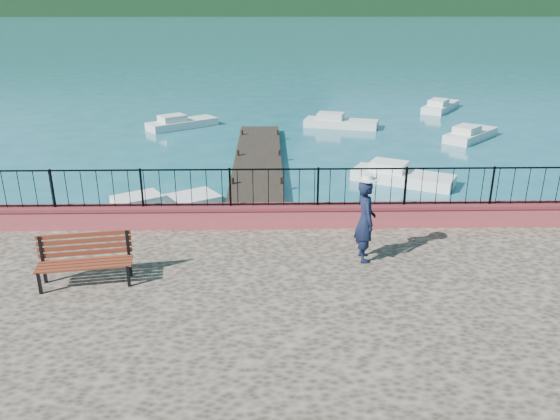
{
  "coord_description": "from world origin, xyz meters",
  "views": [
    {
      "loc": [
        -1.52,
        -9.24,
        6.59
      ],
      "look_at": [
        -1.29,
        2.0,
        2.3
      ],
      "focal_mm": 35.0,
      "sensor_mm": 36.0,
      "label": 1
    }
  ],
  "objects_px": {
    "boat_1": "(403,173)",
    "boat_4": "(341,120)",
    "person": "(365,221)",
    "boat_3": "(182,121)",
    "park_bench": "(86,270)",
    "boat_5": "(441,104)",
    "boat_0": "(156,203)",
    "boat_2": "(471,131)"
  },
  "relations": [
    {
      "from": "boat_1",
      "to": "boat_4",
      "type": "bearing_deg",
      "value": 124.86
    },
    {
      "from": "person",
      "to": "boat_3",
      "type": "height_order",
      "value": "person"
    },
    {
      "from": "park_bench",
      "to": "boat_5",
      "type": "xyz_separation_m",
      "value": [
        14.96,
        25.39,
        -1.11
      ]
    },
    {
      "from": "boat_3",
      "to": "boat_1",
      "type": "bearing_deg",
      "value": -82.0
    },
    {
      "from": "boat_5",
      "to": "boat_1",
      "type": "bearing_deg",
      "value": -168.44
    },
    {
      "from": "park_bench",
      "to": "boat_1",
      "type": "relative_size",
      "value": 0.5
    },
    {
      "from": "boat_0",
      "to": "boat_1",
      "type": "relative_size",
      "value": 1.09
    },
    {
      "from": "boat_0",
      "to": "boat_5",
      "type": "distance_m",
      "value": 23.73
    },
    {
      "from": "person",
      "to": "boat_1",
      "type": "bearing_deg",
      "value": -22.23
    },
    {
      "from": "boat_3",
      "to": "boat_0",
      "type": "bearing_deg",
      "value": -121.73
    },
    {
      "from": "park_bench",
      "to": "boat_5",
      "type": "relative_size",
      "value": 0.47
    },
    {
      "from": "boat_2",
      "to": "boat_4",
      "type": "height_order",
      "value": "same"
    },
    {
      "from": "boat_0",
      "to": "boat_2",
      "type": "relative_size",
      "value": 1.14
    },
    {
      "from": "boat_1",
      "to": "boat_2",
      "type": "height_order",
      "value": "same"
    },
    {
      "from": "boat_2",
      "to": "park_bench",
      "type": "bearing_deg",
      "value": -175.16
    },
    {
      "from": "boat_0",
      "to": "boat_4",
      "type": "height_order",
      "value": "same"
    },
    {
      "from": "park_bench",
      "to": "boat_2",
      "type": "height_order",
      "value": "park_bench"
    },
    {
      "from": "boat_5",
      "to": "person",
      "type": "bearing_deg",
      "value": -167.36
    },
    {
      "from": "boat_3",
      "to": "person",
      "type": "bearing_deg",
      "value": -106.79
    },
    {
      "from": "boat_2",
      "to": "boat_1",
      "type": "bearing_deg",
      "value": -171.93
    },
    {
      "from": "boat_2",
      "to": "boat_5",
      "type": "bearing_deg",
      "value": 38.0
    },
    {
      "from": "boat_0",
      "to": "boat_1",
      "type": "distance_m",
      "value": 9.48
    },
    {
      "from": "boat_1",
      "to": "boat_5",
      "type": "bearing_deg",
      "value": 96.92
    },
    {
      "from": "person",
      "to": "boat_3",
      "type": "bearing_deg",
      "value": 16.18
    },
    {
      "from": "boat_5",
      "to": "boat_3",
      "type": "bearing_deg",
      "value": 140.49
    },
    {
      "from": "person",
      "to": "boat_2",
      "type": "bearing_deg",
      "value": -30.46
    },
    {
      "from": "park_bench",
      "to": "boat_4",
      "type": "distance_m",
      "value": 21.8
    },
    {
      "from": "boat_0",
      "to": "boat_1",
      "type": "height_order",
      "value": "same"
    },
    {
      "from": "boat_1",
      "to": "boat_5",
      "type": "height_order",
      "value": "same"
    },
    {
      "from": "boat_0",
      "to": "boat_2",
      "type": "height_order",
      "value": "same"
    },
    {
      "from": "boat_0",
      "to": "boat_2",
      "type": "bearing_deg",
      "value": 4.27
    },
    {
      "from": "boat_0",
      "to": "boat_3",
      "type": "relative_size",
      "value": 1.07
    },
    {
      "from": "boat_2",
      "to": "boat_3",
      "type": "bearing_deg",
      "value": 122.61
    },
    {
      "from": "boat_1",
      "to": "boat_5",
      "type": "distance_m",
      "value": 16.38
    },
    {
      "from": "boat_5",
      "to": "boat_4",
      "type": "bearing_deg",
      "value": 158.45
    },
    {
      "from": "park_bench",
      "to": "boat_4",
      "type": "bearing_deg",
      "value": 59.81
    },
    {
      "from": "person",
      "to": "boat_2",
      "type": "height_order",
      "value": "person"
    },
    {
      "from": "boat_0",
      "to": "boat_3",
      "type": "bearing_deg",
      "value": 62.75
    },
    {
      "from": "park_bench",
      "to": "boat_2",
      "type": "xyz_separation_m",
      "value": [
        14.11,
        17.31,
        -1.11
      ]
    },
    {
      "from": "park_bench",
      "to": "boat_2",
      "type": "bearing_deg",
      "value": 41.63
    },
    {
      "from": "boat_5",
      "to": "boat_0",
      "type": "bearing_deg",
      "value": 174.13
    },
    {
      "from": "person",
      "to": "boat_1",
      "type": "height_order",
      "value": "person"
    }
  ]
}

